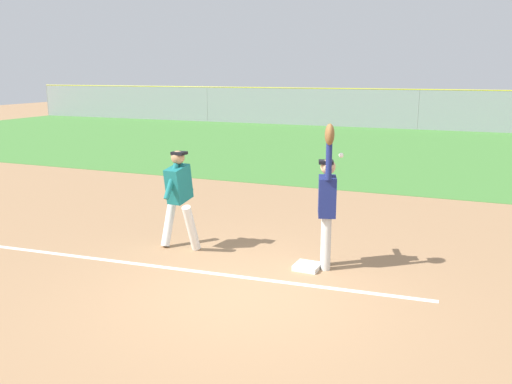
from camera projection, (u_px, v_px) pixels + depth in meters
ground_plane at (248, 292)px, 7.47m from camera, size 75.00×75.00×0.00m
outfield_grass at (396, 150)px, 21.07m from camera, size 49.73×16.19×0.01m
chalk_foul_line at (63, 254)px, 9.01m from camera, size 11.98×0.86×0.01m
first_base at (307, 266)px, 8.35m from camera, size 0.39×0.39×0.08m
fielder at (327, 198)px, 8.17m from camera, size 0.38×0.89×2.28m
runner at (179, 193)px, 9.11m from camera, size 0.72×0.84×1.72m
baseball at (341, 155)px, 7.99m from camera, size 0.07×0.07×0.07m
outfield_fence at (418, 109)px, 28.16m from camera, size 49.81×0.08×2.12m
parked_car_black at (274, 108)px, 35.37m from camera, size 4.42×2.15×1.25m
parked_car_white at (363, 109)px, 33.86m from camera, size 4.55×2.41×1.25m
parked_car_silver at (462, 112)px, 31.56m from camera, size 4.58×2.49×1.25m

